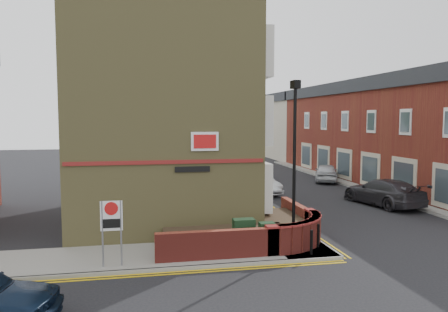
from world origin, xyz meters
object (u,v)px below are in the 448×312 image
lamppost (294,164)px  silver_car_near (259,183)px  zone_sign (112,221)px  utility_cabinet_large (244,235)px

lamppost → silver_car_near: (2.16, 12.53, -2.66)m
lamppost → zone_sign: lamppost is taller
utility_cabinet_large → silver_car_near: size_ratio=0.29×
utility_cabinet_large → zone_sign: size_ratio=0.55×
lamppost → utility_cabinet_large: size_ratio=5.25×
silver_car_near → utility_cabinet_large: bearing=-120.1°
zone_sign → silver_car_near: size_ratio=0.53×
utility_cabinet_large → silver_car_near: (4.06, 12.43, -0.03)m
utility_cabinet_large → zone_sign: bearing=-170.3°
lamppost → zone_sign: 6.85m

